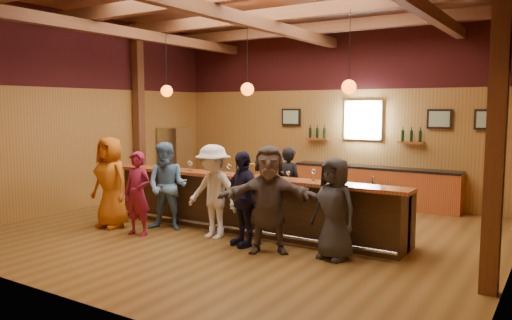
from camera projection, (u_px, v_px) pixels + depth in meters
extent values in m
plane|color=brown|center=(248.00, 231.00, 9.54)|extent=(9.00, 9.00, 0.00)
cube|color=brown|center=(334.00, 112.00, 12.66)|extent=(9.00, 0.04, 4.50)
cube|color=brown|center=(63.00, 118.00, 5.94)|extent=(9.00, 0.04, 4.50)
cube|color=brown|center=(87.00, 112.00, 11.70)|extent=(0.04, 8.00, 4.50)
cube|color=black|center=(334.00, 56.00, 12.49)|extent=(9.00, 0.01, 1.70)
cube|color=black|center=(86.00, 51.00, 11.53)|extent=(0.01, 8.00, 1.70)
cube|color=#4F2B16|center=(139.00, 112.00, 12.88)|extent=(0.22, 0.22, 4.50)
cube|color=#4F2B16|center=(497.00, 117.00, 6.15)|extent=(0.22, 0.22, 4.50)
cube|color=#4F2B16|center=(275.00, 15.00, 9.93)|extent=(8.80, 0.20, 0.25)
cube|color=#4F2B16|center=(318.00, 28.00, 11.61)|extent=(8.80, 0.20, 0.25)
cube|color=#4F2B16|center=(131.00, 33.00, 10.72)|extent=(0.18, 7.80, 0.22)
cube|color=#4F2B16|center=(247.00, 20.00, 9.12)|extent=(0.18, 7.80, 0.22)
cube|color=#4F2B16|center=(413.00, 2.00, 7.52)|extent=(0.18, 7.80, 0.22)
cube|color=black|center=(248.00, 204.00, 9.49)|extent=(6.00, 0.60, 1.05)
cube|color=brown|center=(242.00, 177.00, 9.28)|extent=(6.30, 0.50, 0.06)
cube|color=black|center=(258.00, 181.00, 9.76)|extent=(6.00, 0.48, 0.05)
cube|color=black|center=(258.00, 205.00, 9.81)|extent=(6.00, 0.48, 0.90)
cube|color=silver|center=(355.00, 193.00, 8.70)|extent=(0.45, 0.40, 0.14)
cube|color=silver|center=(383.00, 196.00, 8.44)|extent=(0.45, 0.40, 0.14)
cylinder|color=silver|center=(235.00, 228.00, 9.17)|extent=(6.00, 0.06, 0.06)
cube|color=brown|center=(374.00, 187.00, 11.98)|extent=(4.00, 0.50, 0.90)
cube|color=black|center=(375.00, 168.00, 11.93)|extent=(4.00, 0.52, 0.05)
cube|color=silver|center=(363.00, 120.00, 12.22)|extent=(0.95, 0.08, 0.95)
cube|color=white|center=(362.00, 120.00, 12.17)|extent=(0.78, 0.01, 0.78)
cube|color=black|center=(291.00, 117.00, 13.27)|extent=(0.55, 0.04, 0.45)
cube|color=silver|center=(291.00, 117.00, 13.24)|extent=(0.45, 0.01, 0.35)
cube|color=black|center=(439.00, 119.00, 11.24)|extent=(0.55, 0.04, 0.45)
cube|color=silver|center=(439.00, 119.00, 11.22)|extent=(0.45, 0.01, 0.35)
cube|color=black|center=(488.00, 120.00, 10.71)|extent=(0.55, 0.04, 0.45)
cube|color=silver|center=(488.00, 120.00, 10.69)|extent=(0.45, 0.01, 0.35)
cube|color=brown|center=(317.00, 139.00, 12.85)|extent=(0.60, 0.18, 0.04)
cylinder|color=black|center=(310.00, 133.00, 12.94)|extent=(0.07, 0.07, 0.26)
cylinder|color=black|center=(317.00, 133.00, 12.83)|extent=(0.07, 0.07, 0.26)
cylinder|color=black|center=(324.00, 133.00, 12.73)|extent=(0.07, 0.07, 0.26)
cube|color=brown|center=(411.00, 142.00, 11.57)|extent=(0.60, 0.18, 0.04)
cylinder|color=black|center=(403.00, 136.00, 11.66)|extent=(0.07, 0.07, 0.26)
cylinder|color=black|center=(411.00, 136.00, 11.56)|extent=(0.07, 0.07, 0.26)
cylinder|color=black|center=(420.00, 136.00, 11.45)|extent=(0.07, 0.07, 0.26)
cylinder|color=black|center=(166.00, 60.00, 10.25)|extent=(0.01, 0.01, 1.25)
sphere|color=#FF530C|center=(167.00, 91.00, 10.32)|extent=(0.24, 0.24, 0.24)
cylinder|color=black|center=(247.00, 55.00, 9.19)|extent=(0.01, 0.01, 1.25)
sphere|color=#FF530C|center=(247.00, 89.00, 9.25)|extent=(0.24, 0.24, 0.24)
cylinder|color=black|center=(350.00, 48.00, 8.12)|extent=(0.01, 0.01, 1.25)
sphere|color=#FF530C|center=(349.00, 87.00, 8.19)|extent=(0.24, 0.24, 0.24)
cube|color=silver|center=(176.00, 160.00, 13.81)|extent=(0.70, 0.70, 1.80)
imported|color=#BC5D11|center=(110.00, 182.00, 9.81)|extent=(0.89, 0.60, 1.79)
imported|color=maroon|center=(138.00, 194.00, 9.20)|extent=(0.61, 0.44, 1.56)
imported|color=#5685AC|center=(167.00, 186.00, 9.61)|extent=(0.99, 0.88, 1.70)
imported|color=silver|center=(213.00, 192.00, 8.98)|extent=(1.14, 0.71, 1.70)
imported|color=black|center=(243.00, 199.00, 8.50)|extent=(1.04, 0.75, 1.64)
imported|color=#524641|center=(269.00, 199.00, 8.09)|extent=(1.69, 1.25, 1.77)
imported|color=#2A2A2D|center=(334.00, 209.00, 7.75)|extent=(0.88, 0.68, 1.60)
imported|color=black|center=(289.00, 186.00, 10.09)|extent=(0.62, 0.45, 1.57)
cylinder|color=brown|center=(250.00, 170.00, 9.23)|extent=(0.20, 0.20, 0.22)
cylinder|color=black|center=(274.00, 170.00, 9.02)|extent=(0.08, 0.08, 0.27)
cylinder|color=black|center=(274.00, 160.00, 9.00)|extent=(0.03, 0.03, 0.09)
cylinder|color=black|center=(272.00, 170.00, 8.97)|extent=(0.08, 0.08, 0.28)
cylinder|color=black|center=(272.00, 159.00, 8.95)|extent=(0.03, 0.03, 0.10)
cylinder|color=silver|center=(139.00, 166.00, 10.62)|extent=(0.08, 0.08, 0.01)
cylinder|color=silver|center=(139.00, 163.00, 10.61)|extent=(0.01, 0.01, 0.11)
sphere|color=silver|center=(139.00, 159.00, 10.60)|extent=(0.09, 0.09, 0.09)
cylinder|color=silver|center=(167.00, 169.00, 10.20)|extent=(0.07, 0.07, 0.01)
cylinder|color=silver|center=(167.00, 166.00, 10.20)|extent=(0.01, 0.01, 0.10)
sphere|color=silver|center=(167.00, 162.00, 10.19)|extent=(0.08, 0.08, 0.08)
cylinder|color=silver|center=(189.00, 170.00, 9.97)|extent=(0.07, 0.07, 0.01)
cylinder|color=silver|center=(189.00, 167.00, 9.97)|extent=(0.01, 0.01, 0.11)
sphere|color=silver|center=(189.00, 163.00, 9.96)|extent=(0.09, 0.09, 0.09)
cylinder|color=silver|center=(191.00, 171.00, 9.86)|extent=(0.07, 0.07, 0.01)
cylinder|color=silver|center=(191.00, 168.00, 9.85)|extent=(0.01, 0.01, 0.10)
sphere|color=silver|center=(191.00, 164.00, 9.84)|extent=(0.08, 0.08, 0.08)
cylinder|color=silver|center=(229.00, 174.00, 9.40)|extent=(0.08, 0.08, 0.01)
cylinder|color=silver|center=(229.00, 171.00, 9.39)|extent=(0.01, 0.01, 0.11)
sphere|color=silver|center=(229.00, 166.00, 9.38)|extent=(0.09, 0.09, 0.09)
cylinder|color=silver|center=(288.00, 180.00, 8.65)|extent=(0.06, 0.06, 0.01)
cylinder|color=silver|center=(288.00, 177.00, 8.64)|extent=(0.01, 0.01, 0.09)
sphere|color=silver|center=(288.00, 173.00, 8.63)|extent=(0.07, 0.07, 0.07)
cylinder|color=silver|center=(313.00, 180.00, 8.61)|extent=(0.08, 0.08, 0.01)
cylinder|color=silver|center=(313.00, 177.00, 8.61)|extent=(0.01, 0.01, 0.11)
sphere|color=silver|center=(313.00, 171.00, 8.60)|extent=(0.09, 0.09, 0.09)
cylinder|color=silver|center=(331.00, 183.00, 8.30)|extent=(0.07, 0.07, 0.01)
cylinder|color=silver|center=(331.00, 180.00, 8.30)|extent=(0.01, 0.01, 0.10)
sphere|color=silver|center=(331.00, 175.00, 8.29)|extent=(0.08, 0.08, 0.08)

